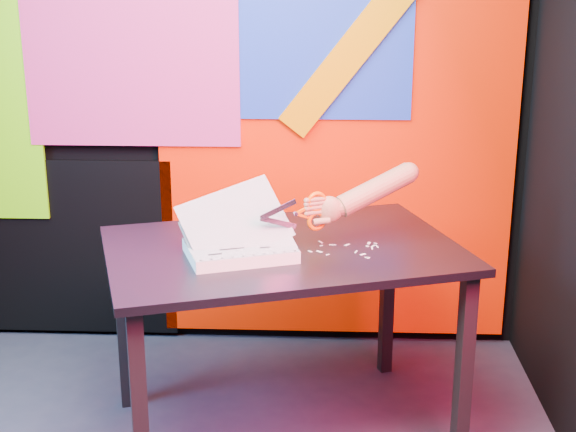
{
  "coord_description": "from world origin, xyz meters",
  "views": [
    {
      "loc": [
        0.59,
        -2.06,
        1.68
      ],
      "look_at": [
        0.47,
        0.64,
        0.87
      ],
      "focal_mm": 50.0,
      "sensor_mm": 36.0,
      "label": 1
    }
  ],
  "objects": [
    {
      "name": "work_table",
      "position": [
        0.45,
        0.66,
        0.66
      ],
      "size": [
        1.44,
        1.17,
        0.75
      ],
      "rotation": [
        0.0,
        0.0,
        0.31
      ],
      "color": "black",
      "rests_on": "ground"
    },
    {
      "name": "hand_forearm",
      "position": [
        0.76,
        0.73,
        0.94
      ],
      "size": [
        0.41,
        0.23,
        0.19
      ],
      "rotation": [
        0.0,
        0.0,
        0.45
      ],
      "color": "#A0754C",
      "rests_on": "work_table"
    },
    {
      "name": "scissors",
      "position": [
        0.56,
        0.63,
        0.89
      ],
      "size": [
        0.23,
        0.12,
        0.14
      ],
      "rotation": [
        0.0,
        0.0,
        0.45
      ],
      "color": "silver",
      "rests_on": "printout_stack"
    },
    {
      "name": "printout_stack",
      "position": [
        0.31,
        0.55,
        0.78
      ],
      "size": [
        0.44,
        0.37,
        0.27
      ],
      "rotation": [
        0.0,
        0.0,
        0.34
      ],
      "color": "beige",
      "rests_on": "work_table"
    },
    {
      "name": "backdrop",
      "position": [
        0.06,
        1.46,
        0.96
      ],
      "size": [
        2.88,
        0.05,
        2.08
      ],
      "color": "red",
      "rests_on": "ground"
    },
    {
      "name": "room",
      "position": [
        0.0,
        0.0,
        1.35
      ],
      "size": [
        3.01,
        3.01,
        2.71
      ],
      "color": "#22222D",
      "rests_on": "ground"
    },
    {
      "name": "paper_clippings",
      "position": [
        0.69,
        0.65,
        0.75
      ],
      "size": [
        0.25,
        0.18,
        0.0
      ],
      "color": "silver",
      "rests_on": "work_table"
    }
  ]
}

